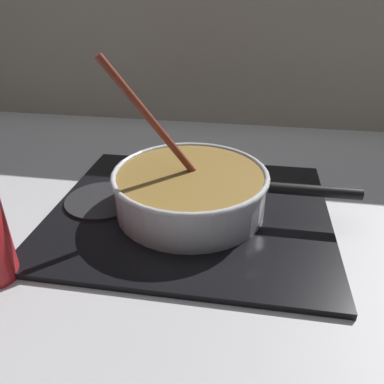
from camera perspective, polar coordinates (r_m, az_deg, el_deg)
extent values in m
cube|color=#B7B7BC|center=(0.64, -3.38, -14.67)|extent=(2.40, 1.60, 0.04)
cube|color=#B2A893|center=(1.25, 4.54, 22.49)|extent=(2.40, 0.02, 0.55)
cube|color=black|center=(0.78, 0.00, -2.97)|extent=(0.56, 0.48, 0.01)
torus|color=#592D0C|center=(0.77, 0.00, -2.35)|extent=(0.17, 0.17, 0.01)
cylinder|color=#262628|center=(0.82, -13.41, -1.20)|extent=(0.16, 0.16, 0.01)
cylinder|color=silver|center=(0.76, 0.00, 0.00)|extent=(0.30, 0.30, 0.08)
cylinder|color=olive|center=(0.75, 0.00, 0.26)|extent=(0.29, 0.29, 0.07)
torus|color=silver|center=(0.74, 0.00, 2.74)|extent=(0.31, 0.31, 0.01)
cylinder|color=black|center=(0.75, 18.07, 0.15)|extent=(0.17, 0.02, 0.02)
cylinder|color=beige|center=(0.76, -7.10, 2.67)|extent=(0.03, 0.03, 0.01)
cylinder|color=#E5CC7A|center=(0.71, -4.41, 0.63)|extent=(0.04, 0.04, 0.01)
cylinder|color=beige|center=(0.75, 9.07, 2.12)|extent=(0.03, 0.03, 0.01)
cylinder|color=beige|center=(0.73, -1.81, 1.62)|extent=(0.03, 0.03, 0.01)
cylinder|color=maroon|center=(0.69, -5.83, 10.32)|extent=(0.17, 0.10, 0.25)
cube|color=brown|center=(0.76, 0.83, 2.37)|extent=(0.05, 0.05, 0.01)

